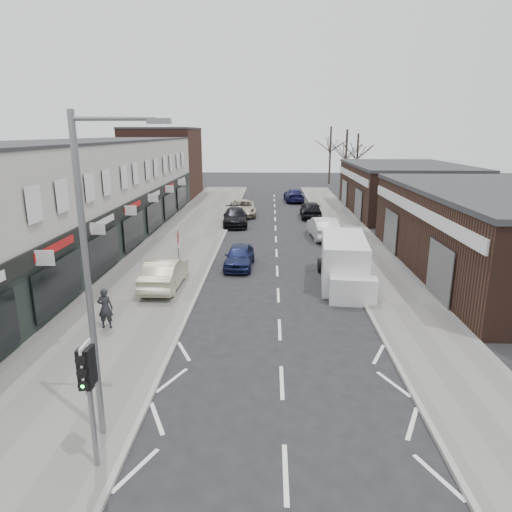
# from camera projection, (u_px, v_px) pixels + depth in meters

# --- Properties ---
(ground) EXTENTS (160.00, 160.00, 0.00)m
(ground) POSITION_uv_depth(u_px,v_px,m) (283.00, 421.00, 12.49)
(ground) COLOR black
(ground) RESTS_ON ground
(pavement_left) EXTENTS (5.50, 64.00, 0.12)m
(pavement_left) POSITION_uv_depth(u_px,v_px,m) (185.00, 238.00, 33.90)
(pavement_left) COLOR slate
(pavement_left) RESTS_ON ground
(pavement_right) EXTENTS (3.50, 64.00, 0.12)m
(pavement_right) POSITION_uv_depth(u_px,v_px,m) (354.00, 239.00, 33.50)
(pavement_right) COLOR slate
(pavement_right) RESTS_ON ground
(shop_terrace_left) EXTENTS (8.00, 41.00, 7.10)m
(shop_terrace_left) POSITION_uv_depth(u_px,v_px,m) (77.00, 195.00, 30.79)
(shop_terrace_left) COLOR beige
(shop_terrace_left) RESTS_ON ground
(brick_block_far) EXTENTS (8.00, 10.00, 8.00)m
(brick_block_far) POSITION_uv_depth(u_px,v_px,m) (163.00, 163.00, 55.27)
(brick_block_far) COLOR #45251D
(brick_block_far) RESTS_ON ground
(right_unit_near) EXTENTS (10.00, 18.00, 4.50)m
(right_unit_near) POSITION_uv_depth(u_px,v_px,m) (505.00, 234.00, 25.00)
(right_unit_near) COLOR #341F17
(right_unit_near) RESTS_ON ground
(right_unit_far) EXTENTS (10.00, 16.00, 4.50)m
(right_unit_far) POSITION_uv_depth(u_px,v_px,m) (404.00, 190.00, 44.29)
(right_unit_far) COLOR #341F17
(right_unit_far) RESTS_ON ground
(tree_far_a) EXTENTS (3.60, 3.60, 8.00)m
(tree_far_a) POSITION_uv_depth(u_px,v_px,m) (344.00, 194.00, 58.49)
(tree_far_a) COLOR #382D26
(tree_far_a) RESTS_ON ground
(tree_far_b) EXTENTS (3.60, 3.60, 7.50)m
(tree_far_b) POSITION_uv_depth(u_px,v_px,m) (355.00, 188.00, 64.20)
(tree_far_b) COLOR #382D26
(tree_far_b) RESTS_ON ground
(tree_far_c) EXTENTS (3.60, 3.60, 8.50)m
(tree_far_c) POSITION_uv_depth(u_px,v_px,m) (329.00, 184.00, 70.08)
(tree_far_c) COLOR #382D26
(tree_far_c) RESTS_ON ground
(traffic_light) EXTENTS (0.28, 0.60, 3.10)m
(traffic_light) POSITION_uv_depth(u_px,v_px,m) (88.00, 377.00, 10.05)
(traffic_light) COLOR slate
(traffic_light) RESTS_ON pavement_left
(street_lamp) EXTENTS (2.23, 0.22, 8.00)m
(street_lamp) POSITION_uv_depth(u_px,v_px,m) (94.00, 266.00, 10.65)
(street_lamp) COLOR slate
(street_lamp) RESTS_ON pavement_left
(warning_sign) EXTENTS (0.12, 0.80, 2.70)m
(warning_sign) POSITION_uv_depth(u_px,v_px,m) (179.00, 241.00, 23.65)
(warning_sign) COLOR slate
(warning_sign) RESTS_ON pavement_left
(white_van) EXTENTS (2.68, 6.39, 2.42)m
(white_van) POSITION_uv_depth(u_px,v_px,m) (344.00, 263.00, 23.48)
(white_van) COLOR silver
(white_van) RESTS_ON ground
(sedan_on_pavement) EXTENTS (1.63, 4.57, 1.50)m
(sedan_on_pavement) POSITION_uv_depth(u_px,v_px,m) (165.00, 273.00, 22.70)
(sedan_on_pavement) COLOR #BEB698
(sedan_on_pavement) RESTS_ON pavement_left
(pedestrian) EXTENTS (0.61, 0.41, 1.65)m
(pedestrian) POSITION_uv_depth(u_px,v_px,m) (105.00, 308.00, 17.94)
(pedestrian) COLOR black
(pedestrian) RESTS_ON pavement_left
(parked_car_left_a) EXTENTS (1.73, 3.96, 1.33)m
(parked_car_left_a) POSITION_uv_depth(u_px,v_px,m) (239.00, 256.00, 26.54)
(parked_car_left_a) COLOR #161D45
(parked_car_left_a) RESTS_ON ground
(parked_car_left_b) EXTENTS (2.38, 5.10, 1.44)m
(parked_car_left_b) POSITION_uv_depth(u_px,v_px,m) (235.00, 217.00, 38.52)
(parked_car_left_b) COLOR black
(parked_car_left_b) RESTS_ON ground
(parked_car_left_c) EXTENTS (2.77, 5.35, 1.44)m
(parked_car_left_c) POSITION_uv_depth(u_px,v_px,m) (243.00, 208.00, 43.12)
(parked_car_left_c) COLOR #BAB095
(parked_car_left_c) RESTS_ON ground
(parked_car_right_a) EXTENTS (2.10, 4.97, 1.59)m
(parked_car_right_a) POSITION_uv_depth(u_px,v_px,m) (323.00, 228.00, 33.86)
(parked_car_right_a) COLOR silver
(parked_car_right_a) RESTS_ON ground
(parked_car_right_b) EXTENTS (1.91, 4.60, 1.56)m
(parked_car_right_b) POSITION_uv_depth(u_px,v_px,m) (311.00, 209.00, 41.98)
(parked_car_right_b) COLOR black
(parked_car_right_b) RESTS_ON ground
(parked_car_right_c) EXTENTS (2.31, 5.10, 1.45)m
(parked_car_right_c) POSITION_uv_depth(u_px,v_px,m) (294.00, 195.00, 51.82)
(parked_car_right_c) COLOR #12133B
(parked_car_right_c) RESTS_ON ground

